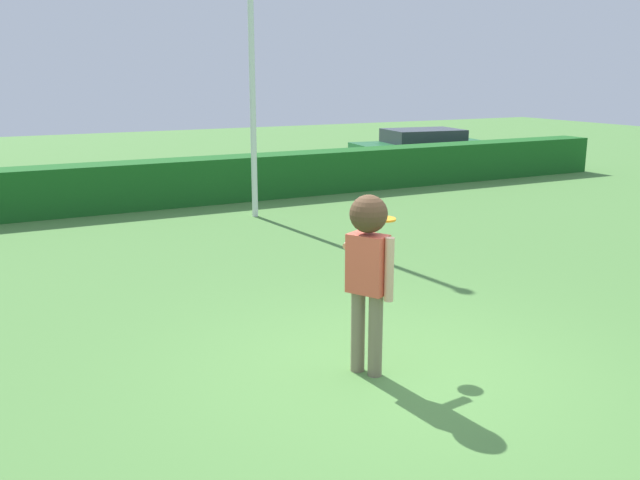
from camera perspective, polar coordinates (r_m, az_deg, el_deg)
ground_plane at (r=7.12m, az=5.56°, el=-10.67°), size 60.00×60.00×0.00m
person at (r=6.67m, az=4.00°, el=-1.58°), size 0.61×0.78×1.80m
frisbee at (r=7.33m, az=5.36°, el=1.73°), size 0.24×0.24×0.03m
lamppost at (r=14.22m, az=-5.68°, el=16.19°), size 0.24×0.24×6.50m
hedge_row at (r=15.80m, az=-14.02°, el=4.46°), size 26.08×0.90×1.02m
parked_car_green at (r=21.37m, az=8.45°, el=7.50°), size 4.39×2.25×1.25m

